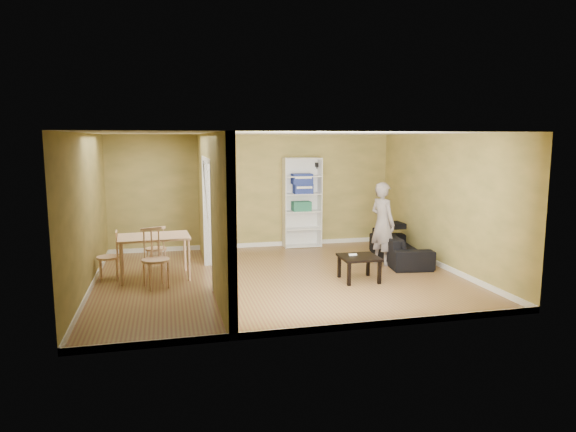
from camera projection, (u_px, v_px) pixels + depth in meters
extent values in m
plane|color=olive|center=(280.00, 278.00, 9.34)|extent=(6.50, 6.50, 0.00)
plane|color=white|center=(280.00, 133.00, 8.95)|extent=(6.50, 6.50, 0.00)
plane|color=tan|center=(254.00, 192.00, 11.79)|extent=(6.50, 0.00, 6.50)
plane|color=tan|center=(326.00, 235.00, 6.50)|extent=(6.50, 0.00, 6.50)
plane|color=tan|center=(86.00, 213.00, 8.40)|extent=(0.00, 5.50, 5.50)
plane|color=tan|center=(444.00, 202.00, 9.89)|extent=(0.00, 5.50, 5.50)
cube|color=black|center=(317.00, 165.00, 11.99)|extent=(0.10, 0.10, 0.10)
imported|color=black|center=(400.00, 243.00, 10.58)|extent=(2.10, 1.12, 0.76)
imported|color=slate|center=(383.00, 216.00, 10.21)|extent=(0.85, 0.76, 1.95)
cube|color=white|center=(284.00, 203.00, 11.80)|extent=(0.02, 0.38, 2.07)
cube|color=white|center=(320.00, 202.00, 11.99)|extent=(0.02, 0.38, 2.07)
cube|color=white|center=(300.00, 202.00, 12.07)|extent=(0.87, 0.02, 2.07)
cube|color=white|center=(302.00, 245.00, 12.05)|extent=(0.83, 0.38, 0.02)
cube|color=white|center=(302.00, 228.00, 11.99)|extent=(0.83, 0.38, 0.02)
cube|color=white|center=(302.00, 211.00, 11.93)|extent=(0.83, 0.38, 0.02)
cube|color=white|center=(302.00, 194.00, 11.87)|extent=(0.83, 0.38, 0.02)
cube|color=white|center=(302.00, 176.00, 11.80)|extent=(0.83, 0.38, 0.02)
cube|color=white|center=(302.00, 159.00, 11.74)|extent=(0.83, 0.38, 0.02)
cube|color=#1B5F59|center=(301.00, 206.00, 11.91)|extent=(0.43, 0.28, 0.22)
cube|color=#162B4D|center=(303.00, 189.00, 11.85)|extent=(0.43, 0.28, 0.22)
cube|color=navy|center=(302.00, 178.00, 11.81)|extent=(0.46, 0.30, 0.24)
cube|color=black|center=(359.00, 257.00, 9.09)|extent=(0.66, 0.66, 0.04)
cube|color=black|center=(350.00, 274.00, 8.79)|extent=(0.06, 0.06, 0.40)
cube|color=black|center=(380.00, 272.00, 8.92)|extent=(0.06, 0.06, 0.40)
cube|color=black|center=(339.00, 267.00, 9.33)|extent=(0.06, 0.06, 0.40)
cube|color=black|center=(368.00, 265.00, 9.45)|extent=(0.06, 0.06, 0.40)
cube|color=white|center=(353.00, 254.00, 9.16)|extent=(0.14, 0.04, 0.03)
cube|color=#EBB382|center=(154.00, 237.00, 9.22)|extent=(1.25, 0.83, 0.04)
cylinder|color=#EBB382|center=(120.00, 264.00, 8.80)|extent=(0.05, 0.05, 0.74)
cylinder|color=#EBB382|center=(188.00, 261.00, 9.06)|extent=(0.05, 0.05, 0.74)
cylinder|color=#EBB382|center=(123.00, 255.00, 9.50)|extent=(0.05, 0.05, 0.74)
cylinder|color=#EBB382|center=(186.00, 252.00, 9.76)|extent=(0.05, 0.05, 0.74)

